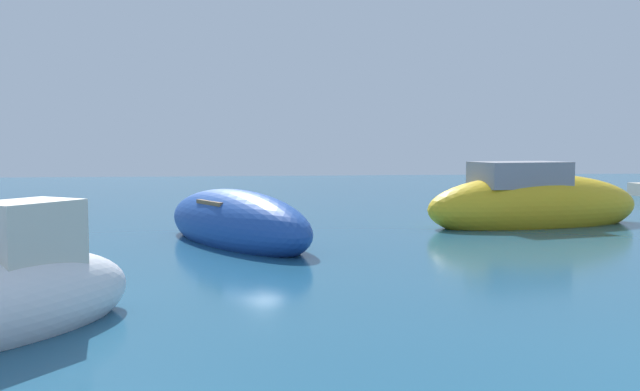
% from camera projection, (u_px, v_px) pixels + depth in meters
% --- Properties ---
extents(moored_boat_0, '(3.90, 5.49, 1.47)m').
position_uv_depth(moored_boat_0, '(236.00, 224.00, 14.63)').
color(moored_boat_0, '#1E479E').
rests_on(moored_boat_0, ground).
extents(moored_boat_2, '(3.03, 3.50, 1.73)m').
position_uv_depth(moored_boat_2, '(10.00, 297.00, 7.69)').
color(moored_boat_2, white).
rests_on(moored_boat_2, ground).
extents(moored_boat_3, '(6.32, 2.99, 2.02)m').
position_uv_depth(moored_boat_3, '(534.00, 204.00, 17.76)').
color(moored_boat_3, gold).
rests_on(moored_boat_3, ground).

